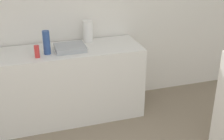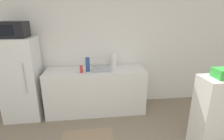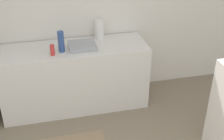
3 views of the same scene
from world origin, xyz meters
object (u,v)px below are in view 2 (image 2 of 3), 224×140
(bottle_tall, at_px, (88,64))
(bottle_short, at_px, (81,69))
(refrigerator, at_px, (21,79))
(microwave, at_px, (13,29))
(paper_towel_roll, at_px, (114,60))

(bottle_tall, relative_size, bottle_short, 1.96)
(refrigerator, distance_m, bottle_short, 1.17)
(microwave, bearing_deg, paper_towel_roll, 7.48)
(microwave, height_order, bottle_tall, microwave)
(bottle_tall, relative_size, paper_towel_roll, 1.01)
(refrigerator, distance_m, microwave, 0.92)
(microwave, distance_m, paper_towel_roll, 1.94)
(refrigerator, height_order, paper_towel_roll, refrigerator)
(microwave, xyz_separation_m, bottle_tall, (1.26, -0.05, -0.66))
(microwave, bearing_deg, bottle_short, -6.48)
(bottle_tall, distance_m, paper_towel_roll, 0.62)
(microwave, bearing_deg, bottle_tall, -2.39)
(bottle_short, bearing_deg, refrigerator, 173.45)
(refrigerator, xyz_separation_m, microwave, (-0.00, -0.00, 0.92))
(microwave, height_order, paper_towel_roll, microwave)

